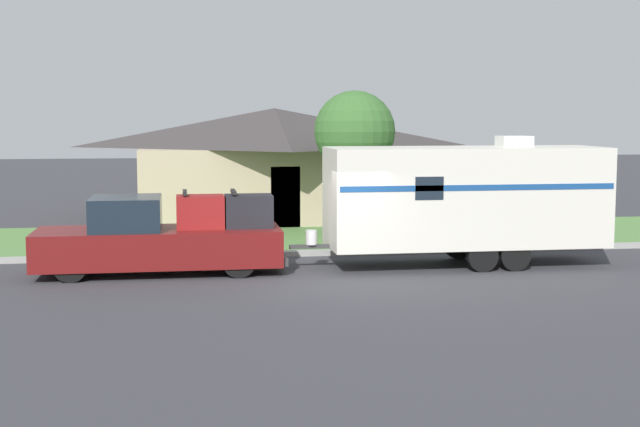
% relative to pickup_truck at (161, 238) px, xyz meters
% --- Properties ---
extents(ground_plane, '(120.00, 120.00, 0.00)m').
position_rel_pickup_truck_xyz_m(ground_plane, '(4.10, -1.61, -0.87)').
color(ground_plane, '#38383D').
extents(curb_strip, '(80.00, 0.30, 0.14)m').
position_rel_pickup_truck_xyz_m(curb_strip, '(4.10, 2.14, -0.80)').
color(curb_strip, '#999993').
rests_on(curb_strip, ground_plane).
extents(lawn_strip, '(80.00, 7.00, 0.03)m').
position_rel_pickup_truck_xyz_m(lawn_strip, '(4.10, 5.79, -0.85)').
color(lawn_strip, '#568442').
rests_on(lawn_strip, ground_plane).
extents(house_across_street, '(10.63, 7.84, 4.08)m').
position_rel_pickup_truck_xyz_m(house_across_street, '(3.99, 11.74, 1.25)').
color(house_across_street, tan).
rests_on(house_across_street, ground_plane).
extents(pickup_truck, '(6.00, 2.06, 2.01)m').
position_rel_pickup_truck_xyz_m(pickup_truck, '(0.00, 0.00, 0.00)').
color(pickup_truck, black).
rests_on(pickup_truck, ground_plane).
extents(travel_trailer, '(8.04, 2.24, 3.31)m').
position_rel_pickup_truck_xyz_m(travel_trailer, '(7.68, -0.00, 0.90)').
color(travel_trailer, black).
rests_on(travel_trailer, ground_plane).
extents(mailbox, '(0.48, 0.20, 1.24)m').
position_rel_pickup_truck_xyz_m(mailbox, '(9.55, 3.12, 0.09)').
color(mailbox, brown).
rests_on(mailbox, ground_plane).
extents(tree_in_yard, '(2.57, 2.57, 4.61)m').
position_rel_pickup_truck_xyz_m(tree_in_yard, '(5.93, 5.93, 2.44)').
color(tree_in_yard, brown).
rests_on(tree_in_yard, ground_plane).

